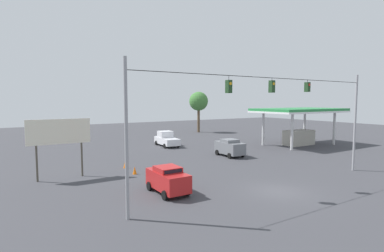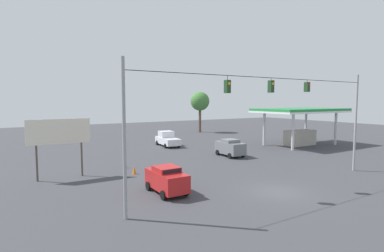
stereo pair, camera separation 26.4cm
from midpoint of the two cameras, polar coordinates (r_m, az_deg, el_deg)
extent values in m
plane|color=#3D3D42|center=(23.02, 16.33, -11.93)|extent=(140.00, 140.00, 0.00)
cylinder|color=#939399|center=(31.65, 28.91, 0.44)|extent=(0.20, 0.20, 8.93)
cylinder|color=#939399|center=(16.65, -12.34, -2.52)|extent=(0.20, 0.20, 8.93)
cylinder|color=black|center=(22.71, 15.17, 8.85)|extent=(22.09, 0.04, 0.04)
cube|color=#1E3D1E|center=(25.72, 21.33, 6.93)|extent=(0.32, 0.36, 0.77)
cylinder|color=black|center=(25.75, 21.37, 7.99)|extent=(0.03, 0.03, 0.18)
cylinder|color=red|center=(25.62, 21.68, 7.32)|extent=(0.20, 0.02, 0.20)
cube|color=#1E3D1E|center=(22.68, 15.13, 7.27)|extent=(0.32, 0.36, 0.88)
cylinder|color=black|center=(22.71, 15.16, 8.61)|extent=(0.03, 0.03, 0.18)
cylinder|color=orange|center=(22.56, 15.50, 7.78)|extent=(0.20, 0.02, 0.20)
cube|color=#1E3D1E|center=(19.97, 7.13, 7.47)|extent=(0.32, 0.36, 0.85)
cylinder|color=black|center=(20.01, 7.15, 9.11)|extent=(0.03, 0.03, 0.30)
cylinder|color=orange|center=(19.83, 7.48, 8.04)|extent=(0.20, 0.02, 0.20)
cube|color=silver|center=(43.43, -4.47, -2.82)|extent=(2.52, 5.43, 0.90)
cube|color=silver|center=(43.91, -4.78, -1.56)|extent=(2.05, 2.06, 0.90)
cube|color=black|center=(44.79, -5.22, -1.43)|extent=(1.63, 0.17, 0.63)
cylinder|color=black|center=(45.44, -4.06, -3.05)|extent=(0.28, 0.66, 0.64)
cylinder|color=black|center=(44.73, -6.49, -3.19)|extent=(0.28, 0.66, 0.64)
cylinder|color=black|center=(42.32, -2.32, -3.63)|extent=(0.28, 0.66, 0.64)
cylinder|color=black|center=(41.55, -4.91, -3.80)|extent=(0.28, 0.66, 0.64)
cube|color=red|center=(21.68, -4.52, -10.22)|extent=(1.72, 3.86, 1.23)
cube|color=red|center=(21.48, -4.53, -8.17)|extent=(1.58, 1.70, 0.36)
cube|color=black|center=(20.74, -3.45, -8.64)|extent=(1.38, 0.02, 0.25)
cylinder|color=black|center=(20.41, -5.09, -12.99)|extent=(0.22, 0.64, 0.64)
cylinder|color=black|center=(21.19, -0.81, -12.30)|extent=(0.22, 0.64, 0.64)
cylinder|color=black|center=(22.59, -7.96, -11.25)|extent=(0.22, 0.64, 0.64)
cylinder|color=black|center=(23.29, -4.00, -10.71)|extent=(0.22, 0.64, 0.64)
cube|color=slate|center=(35.76, 7.47, -4.16)|extent=(2.07, 4.00, 1.34)
cube|color=slate|center=(35.64, 7.49, -2.81)|extent=(1.79, 1.81, 0.36)
cube|color=black|center=(36.34, 6.69, -2.65)|extent=(1.48, 0.10, 0.25)
cylinder|color=black|center=(37.42, 7.48, -4.79)|extent=(0.26, 0.65, 0.64)
cylinder|color=black|center=(36.39, 5.11, -5.04)|extent=(0.26, 0.65, 0.64)
cylinder|color=black|center=(35.42, 9.88, -5.37)|extent=(0.26, 0.65, 0.64)
cylinder|color=black|center=(34.33, 7.44, -5.66)|extent=(0.26, 0.65, 0.64)
cone|color=orange|center=(21.91, -4.22, -11.66)|extent=(0.36, 0.36, 0.69)
cone|color=orange|center=(24.82, -7.97, -9.70)|extent=(0.36, 0.36, 0.69)
cone|color=orange|center=(27.55, -10.65, -8.27)|extent=(0.36, 0.36, 0.69)
cone|color=orange|center=(30.17, -12.36, -7.15)|extent=(0.36, 0.36, 0.69)
cube|color=#288442|center=(46.73, 20.14, 2.95)|extent=(13.32, 7.46, 0.35)
cube|color=white|center=(46.74, 20.13, 2.59)|extent=(13.42, 7.56, 0.24)
cylinder|color=silver|center=(52.15, 21.00, 0.11)|extent=(0.36, 0.36, 5.07)
cylinder|color=silver|center=(45.14, 13.75, -0.40)|extent=(0.36, 0.36, 5.07)
cylinder|color=silver|center=(49.15, 25.82, -0.32)|extent=(0.36, 0.36, 5.07)
cylinder|color=silver|center=(41.64, 18.84, -0.95)|extent=(0.36, 0.36, 5.07)
cube|color=#B2AD9E|center=(47.03, 19.99, -2.10)|extent=(4.66, 2.24, 2.20)
cylinder|color=#4C473D|center=(27.90, -20.00, -5.96)|extent=(0.16, 0.16, 2.95)
cylinder|color=#4C473D|center=(27.46, -27.21, -6.38)|extent=(0.16, 0.16, 2.95)
cube|color=silver|center=(27.27, -23.75, -0.96)|extent=(4.99, 0.12, 2.10)
cylinder|color=brown|center=(62.05, 1.64, 1.28)|extent=(0.54, 0.54, 5.36)
sphere|color=#427A38|center=(61.93, 1.65, 4.74)|extent=(3.90, 3.90, 3.90)
camera|label=1|loc=(0.13, -89.75, 0.02)|focal=28.00mm
camera|label=2|loc=(0.13, 90.25, -0.02)|focal=28.00mm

